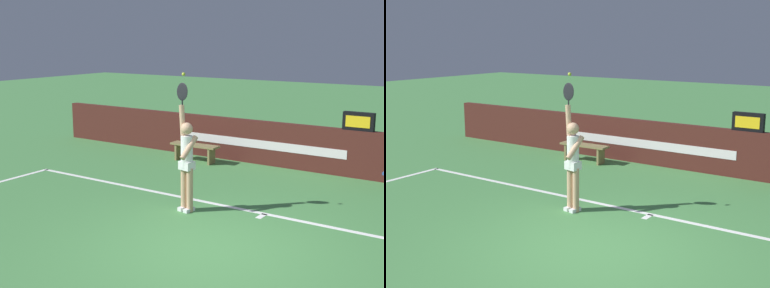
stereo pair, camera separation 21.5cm
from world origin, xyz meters
The scene contains 7 objects.
ground_plane centered at (0.00, 0.00, 0.00)m, with size 60.00×60.00×0.00m, color #448344.
court_lines centered at (0.00, -0.52, 0.00)m, with size 12.37×5.24×0.00m.
back_wall centered at (0.00, 5.62, 0.57)m, with size 17.51×0.22×1.15m.
speed_display centered at (0.65, 5.62, 1.36)m, with size 0.73×0.17×0.43m.
tennis_player centered at (-1.36, 1.36, 1.03)m, with size 0.47×0.46×2.50m.
tennis_ball centered at (-1.35, 1.27, 2.64)m, with size 0.07×0.07×0.07m.
courtside_bench_near centered at (-3.45, 4.84, 0.36)m, with size 1.38×0.38×0.48m.
Camera 2 is at (4.26, -6.54, 3.32)m, focal length 48.97 mm.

